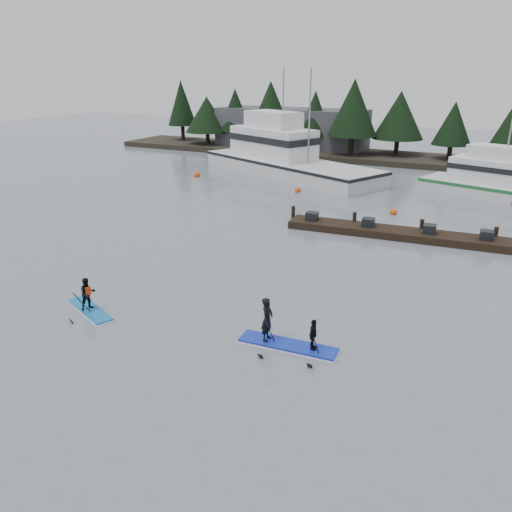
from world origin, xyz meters
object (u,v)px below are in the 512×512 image
at_px(paddleboard_solo, 88,299).
at_px(paddleboard_duo, 285,333).
at_px(fishing_boat_large, 285,166).
at_px(floating_dock, 402,234).
at_px(fishing_boat_medium, 504,191).

relative_size(paddleboard_solo, paddleboard_duo, 0.83).
distance_m(fishing_boat_large, paddleboard_solo, 30.39).
height_order(paddleboard_solo, paddleboard_duo, paddleboard_duo).
xyz_separation_m(floating_dock, paddleboard_duo, (-1.28, -14.45, 0.32)).
bearing_deg(fishing_boat_large, fishing_boat_medium, 20.37).
bearing_deg(paddleboard_solo, fishing_boat_medium, 86.32).
xyz_separation_m(fishing_boat_medium, floating_dock, (-5.10, -13.34, -0.32)).
xyz_separation_m(fishing_boat_large, paddleboard_solo, (4.29, -30.09, -0.28)).
relative_size(fishing_boat_medium, floating_dock, 1.00).
distance_m(floating_dock, paddleboard_solo, 18.12).
bearing_deg(fishing_boat_large, paddleboard_solo, -57.49).
bearing_deg(fishing_boat_medium, paddleboard_duo, -85.51).
height_order(fishing_boat_medium, floating_dock, fishing_boat_medium).
distance_m(fishing_boat_medium, paddleboard_duo, 28.51).
height_order(fishing_boat_large, fishing_boat_medium, fishing_boat_large).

